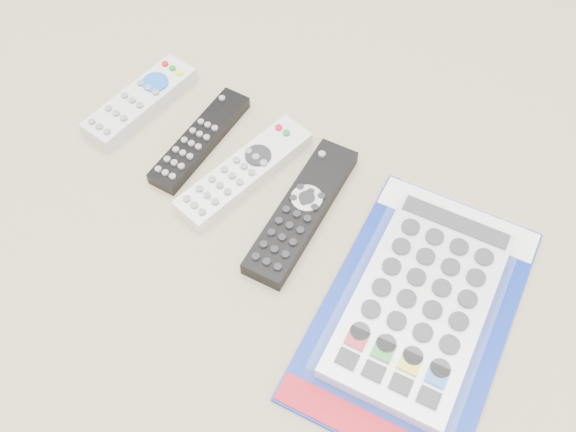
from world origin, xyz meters
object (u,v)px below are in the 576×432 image
Objects in this scene: remote_small_grey at (140,102)px; jumbo_remote_packaged at (421,302)px; remote_large_black at (302,211)px; remote_silver_dvd at (244,172)px; remote_slim_black at (200,140)px.

jumbo_remote_packaged is at bearing -3.47° from remote_small_grey.
remote_small_grey reaches higher than remote_large_black.
jumbo_remote_packaged is (0.17, -0.03, 0.01)m from remote_large_black.
remote_silver_dvd is 0.26m from jumbo_remote_packaged.
remote_small_grey is at bearing 168.49° from remote_large_black.
jumbo_remote_packaged is at bearing 1.15° from remote_silver_dvd.
jumbo_remote_packaged reaches higher than remote_small_grey.
remote_silver_dvd is 0.59× the size of jumbo_remote_packaged.
remote_small_grey reaches higher than remote_silver_dvd.
remote_silver_dvd is at bearing 164.31° from jumbo_remote_packaged.
remote_large_black is at bearing 162.64° from jumbo_remote_packaged.
remote_silver_dvd is at bearing -1.41° from remote_small_grey.
remote_slim_black is at bearing 167.12° from remote_large_black.
remote_slim_black is 0.83× the size of remote_large_black.
remote_large_black is 0.63× the size of jumbo_remote_packaged.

